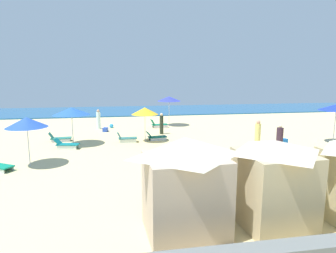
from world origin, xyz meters
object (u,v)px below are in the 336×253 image
object	(u,v)px
beachgoer_1	(280,139)
cabana_1	(274,182)
umbrella_1	(336,107)
beach_ball_0	(111,126)
umbrella_4	(169,99)
umbrella_0	(71,111)
lounge_chair_3_0	(126,138)
lounge_chair_4_0	(159,125)
beachgoer_2	(258,134)
umbrella_3	(145,111)
beachgoer_0	(162,124)
cabana_0	(185,184)
cooler_box_2	(283,142)
lounge_chair_0_0	(66,145)
cooler_box_1	(105,130)
lounge_chair_0_1	(59,138)
beachgoer_3	(99,120)
umbrella_2	(27,122)
lounge_chair_3_1	(156,137)

from	to	relation	value
beachgoer_1	cabana_1	bearing A→B (deg)	167.92
umbrella_1	beach_ball_0	xyz separation A→B (m)	(-14.69, 8.42, -2.23)
umbrella_4	beach_ball_0	size ratio (longest dim) A/B	7.35
umbrella_1	beachgoer_1	world-z (taller)	umbrella_1
umbrella_0	lounge_chair_3_0	world-z (taller)	umbrella_0
lounge_chair_4_0	beachgoer_2	bearing A→B (deg)	-155.52
umbrella_3	beachgoer_1	xyz separation A→B (m)	(7.59, -4.02, -1.36)
beachgoer_0	beachgoer_2	size ratio (longest dim) A/B	0.97
cabana_0	cooler_box_2	xyz separation A→B (m)	(8.81, 9.38, -1.25)
lounge_chair_4_0	beach_ball_0	distance (m)	4.10
lounge_chair_0_0	cabana_0	bearing A→B (deg)	-143.42
umbrella_0	cooler_box_1	distance (m)	5.10
lounge_chair_0_1	beachgoer_0	xyz separation A→B (m)	(7.29, 1.34, 0.56)
umbrella_3	beach_ball_0	size ratio (longest dim) A/B	6.56
beachgoer_3	lounge_chair_0_1	bearing A→B (deg)	67.55
beachgoer_2	cooler_box_2	size ratio (longest dim) A/B	3.70
cabana_0	lounge_chair_3_0	world-z (taller)	cabana_0
beachgoer_1	beach_ball_0	xyz separation A→B (m)	(-9.99, 9.75, -0.57)
lounge_chair_0_0	cooler_box_2	size ratio (longest dim) A/B	3.38
umbrella_2	lounge_chair_3_1	distance (m)	8.66
beachgoer_1	lounge_chair_3_0	bearing A→B (deg)	85.81
beachgoer_0	cooler_box_1	xyz separation A→B (m)	(-4.33, 1.73, -0.62)
beach_ball_0	lounge_chair_0_1	bearing A→B (deg)	-125.87
umbrella_3	umbrella_1	bearing A→B (deg)	-12.37
beachgoer_2	lounge_chair_4_0	bearing A→B (deg)	152.79
umbrella_0	beachgoer_2	xyz separation A→B (m)	(11.68, -2.32, -1.42)
umbrella_3	beachgoer_2	xyz separation A→B (m)	(6.97, -2.52, -1.32)
umbrella_2	beachgoer_2	bearing A→B (deg)	8.28
lounge_chair_3_0	cooler_box_2	world-z (taller)	lounge_chair_3_0
umbrella_1	lounge_chair_4_0	distance (m)	13.37
umbrella_4	beach_ball_0	bearing A→B (deg)	-176.92
lounge_chair_3_1	beachgoer_1	xyz separation A→B (m)	(6.80, -4.33, 0.52)
umbrella_2	beachgoer_3	distance (m)	10.31
beachgoer_3	umbrella_2	bearing A→B (deg)	80.25
lounge_chair_3_1	beach_ball_0	world-z (taller)	lounge_chair_3_1
cabana_0	lounge_chair_3_0	xyz separation A→B (m)	(-1.33, 11.73, -1.17)
lounge_chair_0_0	umbrella_2	size ratio (longest dim) A/B	0.63
cabana_0	lounge_chair_4_0	world-z (taller)	cabana_0
lounge_chair_3_0	cooler_box_1	xyz separation A→B (m)	(-1.57, 4.15, -0.11)
umbrella_0	lounge_chair_0_0	xyz separation A→B (m)	(-0.27, -0.97, -1.95)
lounge_chair_0_0	umbrella_1	world-z (taller)	umbrella_1
cabana_0	lounge_chair_3_1	size ratio (longest dim) A/B	1.89
beach_ball_0	cooler_box_2	xyz separation A→B (m)	(11.27, -8.14, 0.01)
beachgoer_3	umbrella_4	bearing A→B (deg)	-168.70
cabana_0	beachgoer_2	distance (m)	11.58
cabana_1	umbrella_0	bearing A→B (deg)	118.92
lounge_chair_3_0	beachgoer_3	distance (m)	5.91
umbrella_2	lounge_chair_3_0	xyz separation A→B (m)	(4.91, 4.37, -1.93)
cabana_0	lounge_chair_0_0	size ratio (longest dim) A/B	1.81
cabana_1	cooler_box_1	distance (m)	16.90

